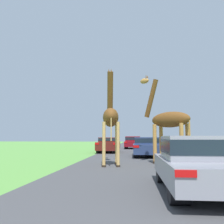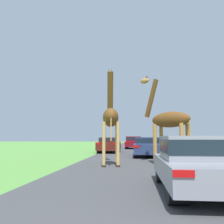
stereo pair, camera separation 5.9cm
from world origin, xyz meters
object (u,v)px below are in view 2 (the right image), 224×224
Objects in this scene: giraffe_near_road at (111,116)px; car_verge_right at (133,142)px; car_far_ahead at (148,146)px; giraffe_companion at (168,122)px; car_queue_left at (109,144)px; car_queue_right at (162,144)px; car_lead_maroon at (202,162)px.

giraffe_near_road is 17.85m from car_verge_right.
car_far_ahead is at bearing 62.43° from giraffe_near_road.
giraffe_companion is (2.86, 0.66, -0.25)m from giraffe_near_road.
car_far_ahead is at bearing -53.03° from car_queue_left.
car_far_ahead is (3.21, -4.27, 0.00)m from car_queue_left.
giraffe_near_road is at bearing -107.11° from car_queue_right.
car_far_ahead is (-0.72, 11.00, -0.01)m from car_lead_maroon.
giraffe_companion is at bearing -83.73° from car_verge_right.
car_queue_right is 0.90× the size of car_verge_right.
car_lead_maroon is (2.80, -5.43, -1.64)m from giraffe_near_road.
car_queue_left is (-3.99, 9.17, -1.40)m from giraffe_companion.
car_far_ahead is at bearing -84.86° from car_verge_right.
giraffe_near_road is at bearing 117.25° from car_lead_maroon.
car_verge_right is at bearing 79.75° from giraffe_near_road.
giraffe_near_road reaches higher than giraffe_companion.
car_far_ahead is 0.99× the size of car_verge_right.
car_lead_maroon is 0.87× the size of car_verge_right.
car_queue_left is 0.94× the size of car_verge_right.
car_queue_right is at bearing 26.26° from car_queue_left.
giraffe_companion reaches higher than car_verge_right.
car_far_ahead reaches higher than car_queue_left.
car_queue_left is at bearing 89.48° from giraffe_near_road.
car_verge_right is (0.99, 17.75, -1.59)m from giraffe_near_road.
car_verge_right is (-2.78, 5.51, 0.09)m from car_queue_right.
giraffe_companion is at bearing -94.48° from car_queue_right.
car_verge_right is at bearing 94.47° from car_lead_maroon.
giraffe_near_road is 2.95m from giraffe_companion.
car_queue_right is at bearing 65.82° from giraffe_near_road.
car_far_ahead is at bearing -104.18° from car_queue_right.
car_queue_right is (0.97, 17.68, -0.04)m from car_lead_maroon.
car_far_ahead is (2.08, 5.57, -1.65)m from giraffe_near_road.
giraffe_companion is 10.10m from car_queue_left.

